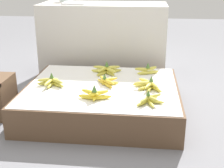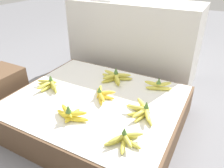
{
  "view_description": "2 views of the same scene",
  "coord_description": "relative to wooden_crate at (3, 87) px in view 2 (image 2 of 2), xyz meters",
  "views": [
    {
      "loc": [
        0.31,
        -2.18,
        1.04
      ],
      "look_at": [
        0.07,
        0.03,
        0.23
      ],
      "focal_mm": 50.0,
      "sensor_mm": 36.0,
      "label": 1
    },
    {
      "loc": [
        0.69,
        -1.06,
        1.04
      ],
      "look_at": [
        0.08,
        0.09,
        0.31
      ],
      "focal_mm": 35.0,
      "sensor_mm": 36.0,
      "label": 2
    }
  ],
  "objects": [
    {
      "name": "banana_bunch_middle_left",
      "position": [
        0.44,
        0.08,
        0.1
      ],
      "size": [
        0.23,
        0.17,
        0.1
      ],
      "color": "gold",
      "rests_on": "display_platform"
    },
    {
      "name": "banana_bunch_middle_midright",
      "position": [
        1.17,
        0.1,
        0.1
      ],
      "size": [
        0.22,
        0.23,
        0.1
      ],
      "color": "#DBCC4C",
      "rests_on": "display_platform"
    },
    {
      "name": "wooden_crate",
      "position": [
        0.0,
        0.0,
        0.0
      ],
      "size": [
        0.29,
        0.28,
        0.3
      ],
      "color": "brown",
      "rests_on": "ground_plane"
    },
    {
      "name": "banana_bunch_back_midleft",
      "position": [
        0.82,
        0.41,
        0.1
      ],
      "size": [
        0.26,
        0.19,
        0.11
      ],
      "color": "gold",
      "rests_on": "display_platform"
    },
    {
      "name": "banana_bunch_front_midleft",
      "position": [
        0.81,
        -0.14,
        0.1
      ],
      "size": [
        0.23,
        0.15,
        0.11
      ],
      "color": "yellow",
      "rests_on": "display_platform"
    },
    {
      "name": "banana_bunch_middle_midleft",
      "position": [
        0.86,
        0.15,
        0.1
      ],
      "size": [
        0.18,
        0.2,
        0.09
      ],
      "color": "gold",
      "rests_on": "display_platform"
    },
    {
      "name": "banana_bunch_front_midright",
      "position": [
        1.18,
        -0.17,
        0.1
      ],
      "size": [
        0.19,
        0.18,
        0.09
      ],
      "color": "gold",
      "rests_on": "display_platform"
    },
    {
      "name": "ground_plane",
      "position": [
        0.82,
        0.12,
        -0.15
      ],
      "size": [
        10.0,
        10.0,
        0.0
      ],
      "primitive_type": "plane",
      "color": "slate"
    },
    {
      "name": "banana_bunch_back_midright",
      "position": [
        1.16,
        0.44,
        0.1
      ],
      "size": [
        0.21,
        0.15,
        0.1
      ],
      "color": "gold",
      "rests_on": "display_platform"
    },
    {
      "name": "back_vendor_table",
      "position": [
        0.72,
        1.0,
        0.22
      ],
      "size": [
        1.22,
        0.48,
        0.73
      ],
      "color": "beige",
      "rests_on": "ground_plane"
    },
    {
      "name": "display_platform",
      "position": [
        0.82,
        0.12,
        -0.04
      ],
      "size": [
        1.14,
        0.98,
        0.22
      ],
      "color": "brown",
      "rests_on": "ground_plane"
    }
  ]
}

